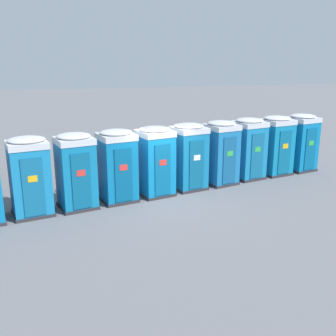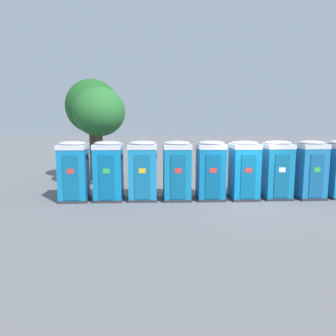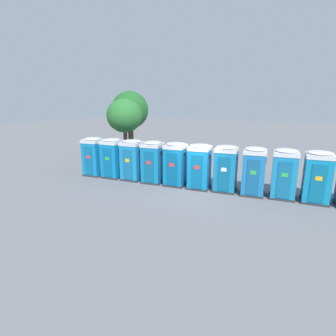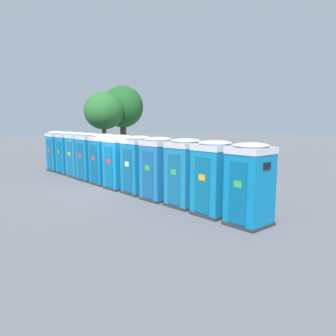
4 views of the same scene
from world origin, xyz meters
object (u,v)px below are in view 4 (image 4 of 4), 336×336
(portapotty_4, at_px, (104,159))
(portapotty_8, at_px, (185,172))
(street_tree_0, at_px, (123,108))
(portapotty_5, at_px, (119,161))
(portapotty_9, at_px, (214,177))
(street_tree_1, at_px, (104,111))
(portapotty_7, at_px, (159,168))
(portapotty_3, at_px, (90,156))
(portapotty_2, at_px, (79,154))
(portapotty_0, at_px, (58,151))
(portapotty_10, at_px, (250,184))
(portapotty_1, at_px, (68,152))
(portapotty_6, at_px, (138,164))

(portapotty_4, height_order, portapotty_8, same)
(portapotty_4, xyz_separation_m, street_tree_0, (-6.65, 3.83, 2.83))
(portapotty_8, bearing_deg, portapotty_5, -168.03)
(portapotty_9, xyz_separation_m, street_tree_1, (-12.78, 0.67, 2.51))
(portapotty_5, xyz_separation_m, portapotty_7, (2.86, 0.56, 0.00))
(street_tree_1, bearing_deg, portapotty_3, -28.67)
(portapotty_2, height_order, portapotty_7, same)
(portapotty_3, height_order, portapotty_9, same)
(portapotty_0, xyz_separation_m, portapotty_10, (14.33, 2.61, 0.00))
(street_tree_0, bearing_deg, portapotty_7, -15.52)
(portapotty_5, height_order, portapotty_9, same)
(portapotty_9, distance_m, street_tree_0, 14.31)
(portapotty_2, xyz_separation_m, portapotty_3, (1.44, 0.21, 0.00))
(portapotty_7, height_order, portapotty_8, same)
(portapotty_0, relative_size, portapotty_2, 1.00)
(portapotty_0, distance_m, portapotty_8, 11.65)
(portapotty_3, xyz_separation_m, street_tree_1, (-4.20, 2.30, 2.51))
(portapotty_0, bearing_deg, portapotty_8, 10.74)
(portapotty_0, bearing_deg, portapotty_2, 11.03)
(portapotty_10, bearing_deg, portapotty_0, -169.67)
(portapotty_10, bearing_deg, street_tree_1, 178.20)
(portapotty_4, relative_size, portapotty_5, 1.00)
(portapotty_2, relative_size, portapotty_3, 1.00)
(portapotty_1, distance_m, portapotty_3, 2.91)
(portapotty_1, bearing_deg, portapotty_9, 10.39)
(portapotty_10, bearing_deg, portapotty_4, -169.58)
(portapotty_2, distance_m, portapotty_5, 4.37)
(portapotty_6, relative_size, street_tree_1, 0.50)
(portapotty_10, relative_size, street_tree_1, 0.50)
(portapotty_1, xyz_separation_m, portapotty_10, (12.90, 2.32, 0.00))
(portapotty_1, relative_size, street_tree_1, 0.50)
(portapotty_4, xyz_separation_m, portapotty_5, (1.44, 0.23, 0.00))
(portapotty_7, bearing_deg, portapotty_10, 10.41)
(portapotty_2, bearing_deg, portapotty_4, 9.38)
(portapotty_1, bearing_deg, portapotty_7, 10.12)
(portapotty_4, bearing_deg, portapotty_7, 10.43)
(portapotty_4, relative_size, portapotty_8, 1.00)
(portapotty_1, relative_size, portapotty_8, 1.00)
(portapotty_6, distance_m, portapotty_10, 5.82)
(portapotty_6, xyz_separation_m, portapotty_10, (5.73, 1.02, 0.00))
(portapotty_5, xyz_separation_m, portapotty_8, (4.27, 0.91, -0.00))
(portapotty_1, xyz_separation_m, portapotty_5, (5.74, 0.98, 0.00))
(portapotty_6, height_order, portapotty_8, same)
(portapotty_7, xyz_separation_m, portapotty_9, (2.86, 0.57, -0.00))
(portapotty_3, distance_m, portapotty_6, 4.37)
(portapotty_8, relative_size, street_tree_1, 0.50)
(portapotty_3, height_order, portapotty_5, same)
(portapotty_1, distance_m, portapotty_8, 10.19)
(street_tree_1, bearing_deg, portapotty_4, -19.80)
(portapotty_2, height_order, portapotty_6, same)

